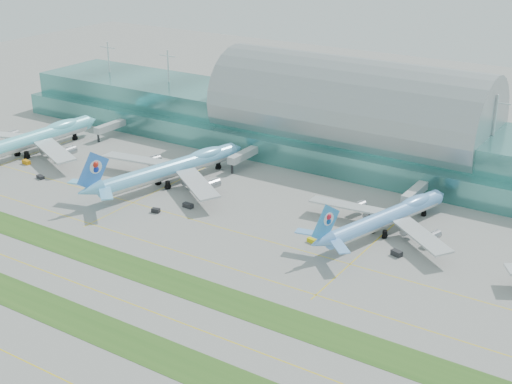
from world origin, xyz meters
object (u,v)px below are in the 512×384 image
Objects in this scene: airliner_b at (172,168)px; terminal at (349,126)px; airliner_c at (387,217)px; airliner_a at (29,139)px.

terminal is at bearing 69.26° from airliner_b.
terminal reaches higher than airliner_c.
airliner_b reaches higher than airliner_c.
airliner_a is 1.05× the size of airliner_b.
terminal is 5.17× the size of airliner_c.
terminal is 4.37× the size of airliner_b.
airliner_a reaches higher than airliner_b.
airliner_a reaches higher than airliner_c.
terminal is 76.18m from airliner_c.
airliner_a is at bearing -161.89° from airliner_b.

